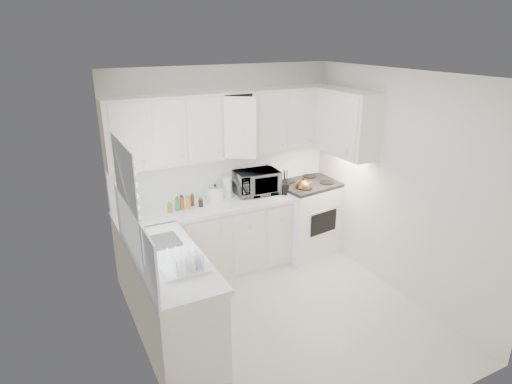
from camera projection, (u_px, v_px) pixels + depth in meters
floor at (285, 317)px, 4.83m from camera, size 3.20×3.20×0.00m
ceiling at (291, 75)px, 3.94m from camera, size 3.20×3.20×0.00m
wall_back at (225, 167)px, 5.72m from camera, size 3.00×0.00×3.00m
wall_front at (406, 286)px, 3.05m from camera, size 3.00×0.00×3.00m
wall_left at (137, 239)px, 3.75m from camera, size 0.00×3.20×3.20m
wall_right at (400, 186)px, 5.02m from camera, size 0.00×3.20×3.20m
window_blinds at (128, 198)px, 3.96m from camera, size 0.06×0.96×1.06m
lower_cabinets_back at (208, 241)px, 5.60m from camera, size 2.22×0.60×0.90m
lower_cabinets_left at (171, 302)px, 4.33m from camera, size 0.60×1.60×0.90m
countertop_back at (207, 207)px, 5.43m from camera, size 2.24×0.64×0.05m
countertop_left at (169, 259)px, 4.17m from camera, size 0.64×1.62×0.05m
backsplash_back at (225, 173)px, 5.74m from camera, size 2.98×0.02×0.55m
backsplash_left at (134, 237)px, 3.94m from camera, size 0.02×1.60×0.55m
upper_cabinets_back at (230, 156)px, 5.52m from camera, size 3.00×0.33×0.80m
upper_cabinets_right at (345, 154)px, 5.57m from camera, size 0.33×0.90×0.80m
sink at (158, 232)px, 4.42m from camera, size 0.42×0.38×0.30m
stove at (306, 207)px, 6.14m from camera, size 0.94×0.81×1.31m
tea_kettle at (303, 186)px, 5.79m from camera, size 0.26×0.23×0.23m
frying_pan at (312, 181)px, 6.24m from camera, size 0.41×0.53×0.04m
microwave at (257, 180)px, 5.74m from camera, size 0.58×0.35×0.38m
rice_cooker at (215, 192)px, 5.55m from camera, size 0.25×0.25×0.21m
paper_towel at (227, 187)px, 5.64m from camera, size 0.12×0.12×0.27m
utensil_crock at (285, 182)px, 5.73m from camera, size 0.12×0.12×0.34m
dish_rack at (184, 260)px, 3.89m from camera, size 0.41×0.31×0.22m
spice_left_0 at (167, 203)px, 5.31m from camera, size 0.06×0.06×0.13m
spice_left_1 at (175, 204)px, 5.27m from camera, size 0.06×0.06×0.13m
spice_left_2 at (179, 201)px, 5.37m from camera, size 0.06×0.06×0.13m
spice_left_3 at (187, 202)px, 5.33m from camera, size 0.06×0.06×0.13m
spice_left_4 at (190, 199)px, 5.44m from camera, size 0.06×0.06×0.13m
spice_left_5 at (199, 200)px, 5.39m from camera, size 0.06×0.06×0.13m
sauce_right_0 at (269, 182)px, 5.94m from camera, size 0.06×0.06×0.19m
sauce_right_1 at (274, 183)px, 5.92m from camera, size 0.06×0.06×0.19m
sauce_right_2 at (276, 181)px, 5.99m from camera, size 0.06×0.06×0.19m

